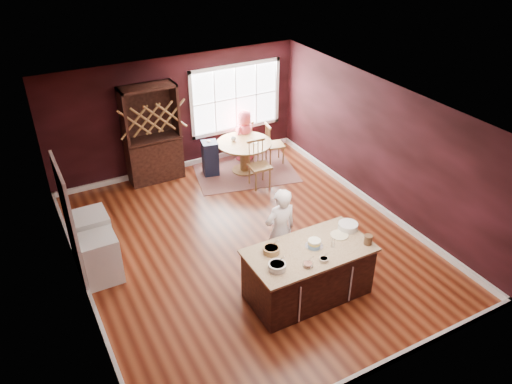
# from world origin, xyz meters

# --- Properties ---
(room_shell) EXTENTS (7.00, 7.00, 7.00)m
(room_shell) POSITION_xyz_m (0.00, 0.00, 1.35)
(room_shell) COLOR brown
(room_shell) RESTS_ON ground
(window) EXTENTS (2.36, 0.10, 1.66)m
(window) POSITION_xyz_m (1.50, 3.47, 1.50)
(window) COLOR white
(window) RESTS_ON room_shell
(doorway) EXTENTS (0.08, 1.26, 2.13)m
(doorway) POSITION_xyz_m (-2.97, 0.60, 1.02)
(doorway) COLOR white
(doorway) RESTS_ON room_shell
(kitchen_island) EXTENTS (2.01, 1.05, 0.92)m
(kitchen_island) POSITION_xyz_m (0.22, -1.71, 0.44)
(kitchen_island) COLOR black
(kitchen_island) RESTS_ON ground
(dining_table) EXTENTS (1.29, 1.29, 0.75)m
(dining_table) POSITION_xyz_m (1.27, 2.59, 0.53)
(dining_table) COLOR olive
(dining_table) RESTS_ON ground
(baker) EXTENTS (0.61, 0.40, 1.64)m
(baker) POSITION_xyz_m (0.14, -0.94, 0.82)
(baker) COLOR silver
(baker) RESTS_ON ground
(layer_cake) EXTENTS (0.29, 0.29, 0.12)m
(layer_cake) POSITION_xyz_m (0.33, -1.67, 0.98)
(layer_cake) COLOR white
(layer_cake) RESTS_ON kitchen_island
(bowl_blue) EXTENTS (0.27, 0.27, 0.10)m
(bowl_blue) POSITION_xyz_m (-0.47, -1.87, 0.97)
(bowl_blue) COLOR silver
(bowl_blue) RESTS_ON kitchen_island
(bowl_yellow) EXTENTS (0.26, 0.26, 0.10)m
(bowl_yellow) POSITION_xyz_m (-0.34, -1.48, 0.97)
(bowl_yellow) COLOR olive
(bowl_yellow) RESTS_ON kitchen_island
(bowl_pink) EXTENTS (0.16, 0.16, 0.06)m
(bowl_pink) POSITION_xyz_m (-0.03, -2.03, 0.95)
(bowl_pink) COLOR silver
(bowl_pink) RESTS_ON kitchen_island
(bowl_olive) EXTENTS (0.14, 0.14, 0.05)m
(bowl_olive) POSITION_xyz_m (0.26, -2.04, 0.95)
(bowl_olive) COLOR beige
(bowl_olive) RESTS_ON kitchen_island
(drinking_glass) EXTENTS (0.07, 0.07, 0.14)m
(drinking_glass) POSITION_xyz_m (0.59, -1.81, 0.99)
(drinking_glass) COLOR white
(drinking_glass) RESTS_ON kitchen_island
(dinner_plate) EXTENTS (0.30, 0.30, 0.02)m
(dinner_plate) POSITION_xyz_m (0.86, -1.63, 0.93)
(dinner_plate) COLOR beige
(dinner_plate) RESTS_ON kitchen_island
(white_tub) EXTENTS (0.33, 0.33, 0.11)m
(white_tub) POSITION_xyz_m (1.09, -1.54, 0.98)
(white_tub) COLOR white
(white_tub) RESTS_ON kitchen_island
(stoneware_crock) EXTENTS (0.13, 0.13, 0.16)m
(stoneware_crock) POSITION_xyz_m (1.12, -2.02, 1.00)
(stoneware_crock) COLOR #45281D
(stoneware_crock) RESTS_ON kitchen_island
(rug) EXTENTS (2.66, 2.26, 0.01)m
(rug) POSITION_xyz_m (1.27, 2.59, 0.01)
(rug) COLOR brown
(rug) RESTS_ON ground
(chair_east) EXTENTS (0.49, 0.51, 1.03)m
(chair_east) POSITION_xyz_m (2.13, 2.64, 0.52)
(chair_east) COLOR brown
(chair_east) RESTS_ON ground
(chair_south) EXTENTS (0.48, 0.46, 1.08)m
(chair_south) POSITION_xyz_m (1.25, 1.80, 0.54)
(chair_south) COLOR brown
(chair_south) RESTS_ON ground
(chair_north) EXTENTS (0.44, 0.43, 0.96)m
(chair_north) POSITION_xyz_m (1.61, 3.30, 0.48)
(chair_north) COLOR #905B37
(chair_north) RESTS_ON ground
(seated_woman) EXTENTS (0.74, 0.62, 1.30)m
(seated_woman) POSITION_xyz_m (1.55, 3.10, 0.65)
(seated_woman) COLOR #E34756
(seated_woman) RESTS_ON ground
(high_chair) EXTENTS (0.41, 0.41, 0.86)m
(high_chair) POSITION_xyz_m (0.50, 2.83, 0.43)
(high_chair) COLOR black
(high_chair) RESTS_ON ground
(toddler) EXTENTS (0.18, 0.14, 0.26)m
(toddler) POSITION_xyz_m (0.52, 2.94, 0.81)
(toddler) COLOR #8CA5BF
(toddler) RESTS_ON high_chair
(table_plate) EXTENTS (0.19, 0.19, 0.01)m
(table_plate) POSITION_xyz_m (1.47, 2.48, 0.76)
(table_plate) COLOR beige
(table_plate) RESTS_ON dining_table
(table_cup) EXTENTS (0.13, 0.13, 0.09)m
(table_cup) POSITION_xyz_m (1.08, 2.77, 0.80)
(table_cup) COLOR silver
(table_cup) RESTS_ON dining_table
(hutch) EXTENTS (1.22, 0.51, 2.24)m
(hutch) POSITION_xyz_m (-0.70, 3.22, 1.12)
(hutch) COLOR black
(hutch) RESTS_ON ground
(washer) EXTENTS (0.60, 0.58, 0.87)m
(washer) POSITION_xyz_m (-2.64, 0.28, 0.43)
(washer) COLOR white
(washer) RESTS_ON ground
(dryer) EXTENTS (0.64, 0.62, 0.93)m
(dryer) POSITION_xyz_m (-2.64, 0.92, 0.47)
(dryer) COLOR white
(dryer) RESTS_ON ground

